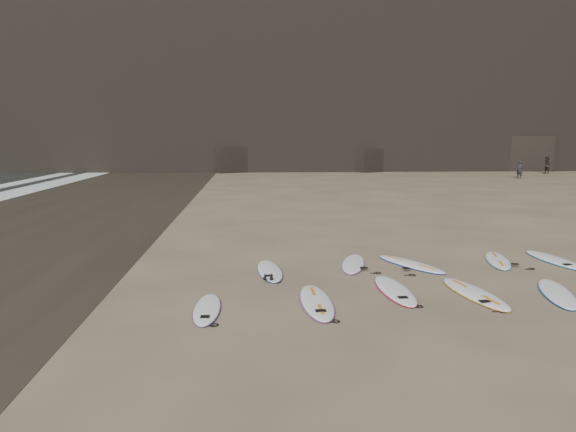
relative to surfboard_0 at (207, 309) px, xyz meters
name	(u,v)px	position (x,y,z in m)	size (l,w,h in m)	color
ground	(418,295)	(4.66, 0.78, -0.04)	(240.00, 240.00, 0.00)	#897559
wet_sand	(10,229)	(-8.34, 10.78, -0.04)	(12.00, 200.00, 0.01)	#383026
surfboard_0	(207,309)	(0.00, 0.00, 0.00)	(0.53, 2.21, 0.08)	white
surfboard_1	(317,302)	(2.31, 0.31, 0.01)	(0.65, 2.69, 0.10)	white
surfboard_2	(395,290)	(4.22, 1.12, 0.01)	(0.64, 2.66, 0.10)	white
surfboard_3	(474,293)	(5.95, 0.72, 0.01)	(0.66, 2.75, 0.10)	white
surfboard_4	(557,293)	(7.82, 0.61, 0.01)	(0.62, 2.59, 0.09)	white
surfboard_5	(270,270)	(1.41, 3.22, 0.00)	(0.60, 2.48, 0.09)	white
surfboard_6	(353,263)	(3.77, 3.88, 0.00)	(0.59, 2.46, 0.09)	white
surfboard_7	(411,264)	(5.35, 3.72, 0.01)	(0.63, 2.62, 0.09)	white
surfboard_8	(498,260)	(7.98, 4.01, 0.00)	(0.59, 2.44, 0.09)	white
surfboard_9	(555,260)	(9.62, 3.94, 0.01)	(0.65, 2.70, 0.10)	white
person_a	(520,170)	(23.84, 34.95, 0.73)	(0.56, 0.37, 1.54)	black
person_b	(547,165)	(29.38, 40.76, 0.78)	(0.80, 0.62, 1.65)	black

